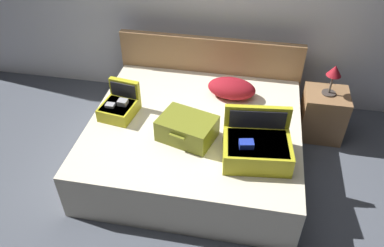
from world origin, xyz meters
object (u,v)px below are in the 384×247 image
Objects in this scene: nightstand at (323,114)px; pillow_near_headboard at (232,88)px; hard_case_medium at (187,129)px; hard_case_small at (120,106)px; bed at (195,142)px; hard_case_large at (257,147)px; table_lamp at (334,73)px.

pillow_near_headboard is at bearing -170.81° from nightstand.
hard_case_medium is 0.74m from hard_case_small.
hard_case_small is (-0.73, 0.01, 0.33)m from bed.
hard_case_large reaches higher than nightstand.
bed is 3.69× the size of nightstand.
pillow_near_headboard is at bearing 59.50° from bed.
bed is 0.78m from hard_case_large.
hard_case_medium is 1.42× the size of hard_case_small.
hard_case_large is at bearing -123.86° from table_lamp.
hard_case_small is at bearing 179.18° from bed.
hard_case_small is 0.80× the size of pillow_near_headboard.
hard_case_large reaches higher than pillow_near_headboard.
pillow_near_headboard is 1.50× the size of table_lamp.
table_lamp is at bearing 27.24° from bed.
pillow_near_headboard is at bearing 81.99° from hard_case_medium.
bed is 3.30× the size of hard_case_large.
nightstand is at bearing 27.24° from bed.
bed is 3.55× the size of hard_case_medium.
bed is at bearing 7.53° from hard_case_small.
pillow_near_headboard is 1.04m from nightstand.
hard_case_medium is at bearing -97.79° from bed.
hard_case_large is 1.84× the size of table_lamp.
nightstand is at bearing 50.10° from hard_case_medium.
hard_case_large reaches higher than hard_case_medium.
hard_case_small is 2.11m from table_lamp.
hard_case_large is (0.59, -0.36, 0.36)m from bed.
hard_case_small is 1.13m from pillow_near_headboard.
hard_case_medium reaches higher than pillow_near_headboard.
table_lamp is (1.30, 0.87, 0.19)m from hard_case_medium.
bed is 6.06× the size of table_lamp.
table_lamp is at bearing 26.14° from hard_case_small.
hard_case_large is at bearing -123.86° from nightstand.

